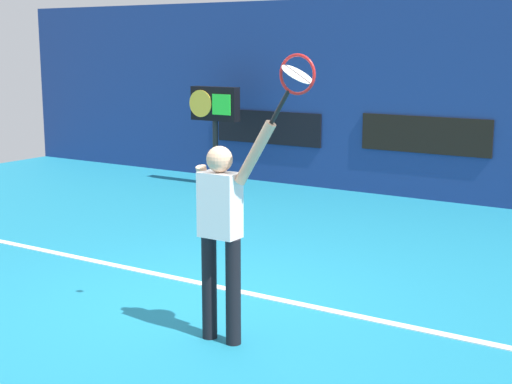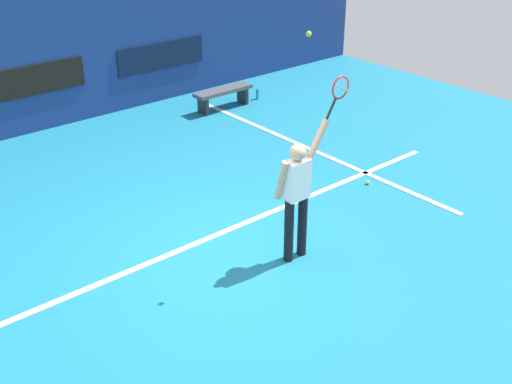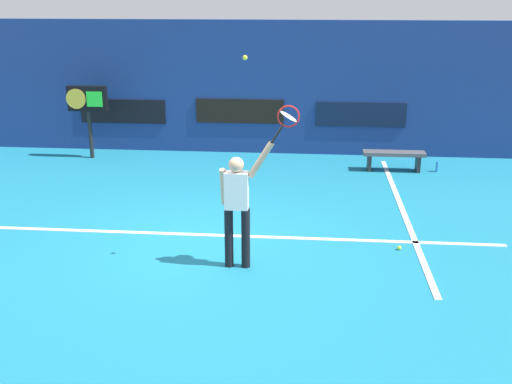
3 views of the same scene
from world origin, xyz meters
name	(u,v)px [view 2 (image 2 of 3)]	position (x,y,z in m)	size (l,w,h in m)	color
ground_plane	(221,255)	(0.00, 0.00, 0.00)	(18.00, 18.00, 0.00)	teal
back_wall	(24,51)	(0.00, 6.18, 1.64)	(18.00, 0.20, 3.28)	navy
sponsor_banner_center	(32,81)	(0.00, 6.06, 1.07)	(2.20, 0.03, 0.60)	black
sponsor_banner_starboard	(162,56)	(3.00, 6.06, 1.03)	(2.20, 0.03, 0.60)	#0C1933
court_baseline	(202,241)	(0.00, 0.47, 0.01)	(10.00, 0.10, 0.01)	white
court_sideline	(305,147)	(3.55, 2.00, 0.01)	(0.10, 7.00, 0.01)	white
tennis_player	(297,192)	(0.76, -0.68, 1.01)	(0.78, 0.31, 1.93)	black
tennis_racket	(339,90)	(1.46, -0.69, 2.26)	(0.46, 0.27, 0.61)	black
tennis_ball	(309,34)	(0.88, -0.67, 3.07)	(0.07, 0.07, 0.07)	#CCE033
court_bench	(223,94)	(3.69, 4.74, 0.34)	(1.40, 0.36, 0.45)	#4C4C51
water_bottle	(257,94)	(4.68, 4.74, 0.12)	(0.07, 0.07, 0.24)	#338CD8
spare_ball	(368,183)	(3.25, 0.16, 0.03)	(0.07, 0.07, 0.07)	#CCE033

